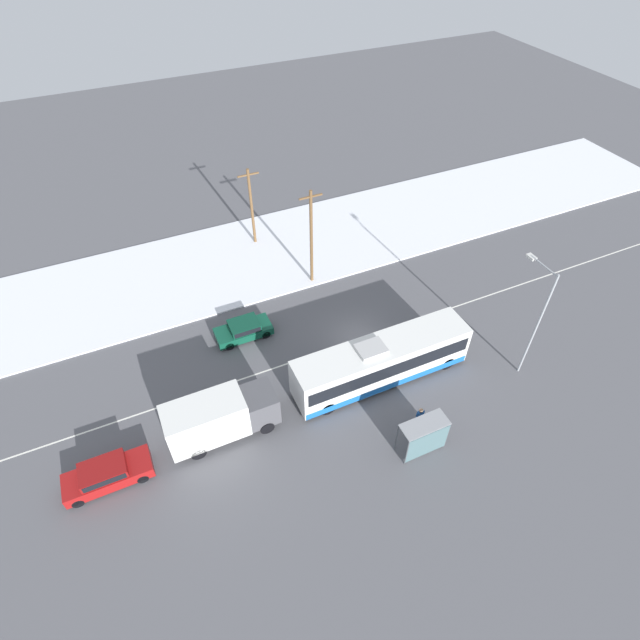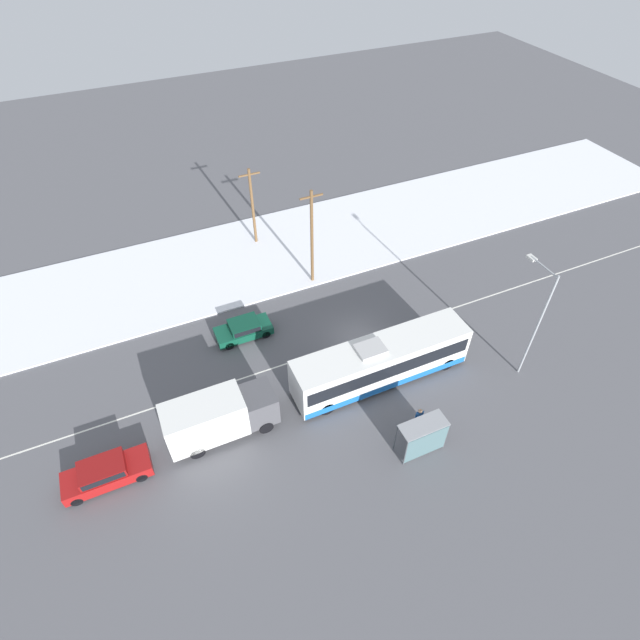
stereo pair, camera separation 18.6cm
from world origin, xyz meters
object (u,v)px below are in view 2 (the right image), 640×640
Objects in this scene: pedestrian_at_stop at (419,416)px; bus_shelter at (425,436)px; streetlamp at (537,312)px; utility_pole_roadside at (312,237)px; utility_pole_snowlot at (253,206)px; city_bus at (381,362)px; sedan_car at (244,329)px; box_truck at (218,416)px; parked_car_near_truck at (105,472)px.

bus_shelter is (-0.79, -1.66, 0.69)m from pedestrian_at_stop.
streetlamp is 16.72m from utility_pole_roadside.
bus_shelter reaches higher than pedestrian_at_stop.
streetlamp is 24.03m from utility_pole_snowlot.
pedestrian_at_stop is at bearing -88.67° from utility_pole_roadside.
streetlamp reaches higher than city_bus.
sedan_car is at bearing 133.13° from city_bus.
box_truck is 2.34× the size of bus_shelter.
streetlamp is (19.73, -3.08, 3.46)m from box_truck.
sedan_car is 0.49× the size of utility_pole_roadside.
box_truck is at bearing 179.17° from city_bus.
pedestrian_at_stop is (17.85, -4.00, 0.16)m from parked_car_near_truck.
utility_pole_snowlot is at bearing -113.01° from sedan_car.
pedestrian_at_stop is 0.57× the size of bus_shelter.
city_bus reaches higher than pedestrian_at_stop.
city_bus is 1.45× the size of utility_pole_roadside.
utility_pole_snowlot is (-11.38, 21.11, -1.45)m from streetlamp.
utility_pole_roadside reaches higher than utility_pole_snowlot.
utility_pole_snowlot reaches higher than pedestrian_at_stop.
parked_car_near_truck is at bearing 174.21° from streetlamp.
parked_car_near_truck is at bearing -176.58° from box_truck.
parked_car_near_truck is 23.97m from utility_pole_snowlot.
utility_pole_roadside is at bearing -152.09° from sedan_car.
pedestrian_at_stop is 1.96m from bus_shelter.
city_bus is at bearing 94.66° from pedestrian_at_stop.
parked_car_near_truck is at bearing -129.23° from utility_pole_snowlot.
utility_pole_snowlot is at bearing 94.75° from bus_shelter.
box_truck is 0.93× the size of utility_pole_snowlot.
city_bus is 2.51× the size of parked_car_near_truck.
city_bus is 1.68× the size of utility_pole_snowlot.
parked_car_near_truck is 0.58× the size of utility_pole_roadside.
bus_shelter is (10.36, -6.06, -0.05)m from box_truck.
city_bus is at bearing -89.93° from utility_pole_roadside.
streetlamp reaches higher than pedestrian_at_stop.
utility_pole_roadside is at bearing 33.14° from parked_car_near_truck.
bus_shelter reaches higher than sedan_car.
parked_car_near_truck reaches higher than sedan_car.
bus_shelter is 10.44m from streetlamp.
box_truck is 12.00m from bus_shelter.
box_truck is 20.27m from streetlamp.
utility_pole_roadside is (0.43, 17.08, 2.64)m from bus_shelter.
bus_shelter is 17.29m from utility_pole_roadside.
utility_pole_snowlot is (-2.00, 24.09, 2.06)m from bus_shelter.
city_bus reaches higher than bus_shelter.
utility_pole_roadside is at bearing 90.07° from city_bus.
bus_shelter is 0.34× the size of streetlamp.
pedestrian_at_stop is (7.35, -11.72, 0.26)m from sedan_car.
bus_shelter is (17.05, -5.66, 0.85)m from parked_car_near_truck.
streetlamp is (8.93, -2.92, 3.52)m from city_bus.
city_bus is at bearing 133.13° from sedan_car.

